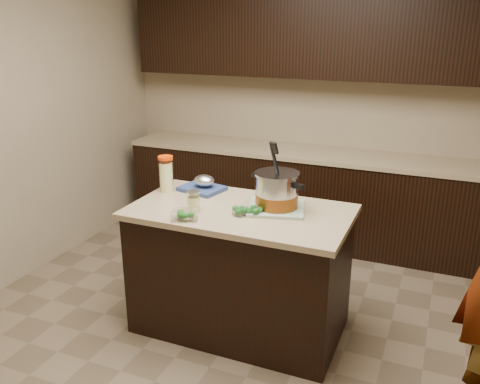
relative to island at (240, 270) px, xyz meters
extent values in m
plane|color=brown|center=(0.00, 0.00, -0.45)|extent=(4.00, 4.00, 0.00)
cube|color=tan|center=(0.00, 2.00, 0.90)|extent=(4.00, 0.04, 2.70)
cube|color=tan|center=(-2.00, 0.00, 0.90)|extent=(0.04, 4.00, 2.70)
cube|color=black|center=(0.00, 1.70, -0.02)|extent=(3.60, 0.60, 0.86)
cube|color=tan|center=(0.00, 1.70, 0.43)|extent=(3.60, 0.63, 0.04)
cube|color=black|center=(0.00, 1.82, 1.50)|extent=(3.60, 0.35, 0.75)
cube|color=black|center=(0.00, 0.00, -0.02)|extent=(1.40, 0.75, 0.86)
cube|color=tan|center=(0.00, 0.00, 0.43)|extent=(1.46, 0.81, 0.04)
cube|color=#62926C|center=(0.22, 0.09, 0.46)|extent=(0.44, 0.44, 0.02)
cylinder|color=#B7B7BC|center=(0.22, 0.09, 0.58)|extent=(0.35, 0.35, 0.22)
cylinder|color=brown|center=(0.22, 0.09, 0.51)|extent=(0.36, 0.36, 0.09)
cylinder|color=#B7B7BC|center=(0.22, 0.09, 0.69)|extent=(0.38, 0.38, 0.01)
cube|color=black|center=(0.06, 0.15, 0.65)|extent=(0.08, 0.06, 0.03)
cube|color=black|center=(0.39, 0.03, 0.65)|extent=(0.08, 0.06, 0.03)
cylinder|color=black|center=(0.22, 0.06, 0.75)|extent=(0.06, 0.12, 0.27)
cylinder|color=#EAE88F|center=(-0.64, 0.13, 0.56)|extent=(0.10, 0.10, 0.22)
cylinder|color=white|center=(-0.64, 0.13, 0.57)|extent=(0.11, 0.11, 0.24)
cylinder|color=#EF3905|center=(-0.64, 0.13, 0.70)|extent=(0.11, 0.11, 0.02)
cylinder|color=#EAE88F|center=(-0.27, -0.15, 0.50)|extent=(0.08, 0.08, 0.09)
cylinder|color=white|center=(-0.27, -0.15, 0.51)|extent=(0.09, 0.09, 0.12)
cylinder|color=silver|center=(-0.27, -0.15, 0.58)|extent=(0.09, 0.09, 0.02)
cylinder|color=silver|center=(0.13, -0.06, 0.47)|extent=(0.14, 0.14, 0.05)
cylinder|color=silver|center=(0.04, -0.09, 0.47)|extent=(0.14, 0.14, 0.05)
cube|color=silver|center=(-0.25, -0.30, 0.48)|extent=(0.20, 0.17, 0.06)
cube|color=navy|center=(-0.41, 0.24, 0.46)|extent=(0.35, 0.30, 0.03)
ellipsoid|color=silver|center=(-0.39, 0.25, 0.52)|extent=(0.15, 0.13, 0.08)
camera|label=1|loc=(1.22, -2.90, 1.64)|focal=38.00mm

